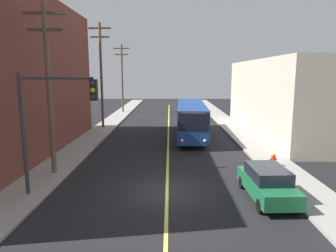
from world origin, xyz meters
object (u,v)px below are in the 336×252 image
at_px(fire_hydrant, 273,159).
at_px(city_bus, 191,118).
at_px(traffic_signal_left_corner, 54,111).
at_px(utility_pole_near, 49,82).
at_px(utility_pole_mid, 101,71).
at_px(utility_pole_far, 122,75).
at_px(parked_car_green, 267,183).

bearing_deg(fire_hydrant, city_bus, 114.57).
distance_m(city_bus, fire_hydrant, 11.25).
bearing_deg(traffic_signal_left_corner, utility_pole_near, 113.65).
relative_size(utility_pole_mid, utility_pole_far, 1.09).
bearing_deg(traffic_signal_left_corner, city_bus, 62.93).
relative_size(utility_pole_near, utility_pole_far, 0.95).
bearing_deg(utility_pole_near, city_bus, 51.72).
height_order(city_bus, utility_pole_near, utility_pole_near).
bearing_deg(fire_hydrant, utility_pole_near, -174.40).
distance_m(city_bus, utility_pole_far, 21.14).
relative_size(utility_pole_mid, fire_hydrant, 13.44).
relative_size(city_bus, parked_car_green, 2.74).
xyz_separation_m(parked_car_green, fire_hydrant, (1.97, 5.00, -0.26)).
bearing_deg(utility_pole_far, parked_car_green, -70.19).
bearing_deg(fire_hydrant, parked_car_green, -111.53).
bearing_deg(parked_car_green, traffic_signal_left_corner, 178.47).
bearing_deg(city_bus, traffic_signal_left_corner, -117.07).
bearing_deg(utility_pole_far, city_bus, -62.94).
distance_m(utility_pole_mid, traffic_signal_left_corner, 19.47).
xyz_separation_m(utility_pole_near, utility_pole_far, (-0.36, 30.01, 0.24)).
xyz_separation_m(city_bus, utility_pole_mid, (-9.53, 4.38, 4.50)).
height_order(utility_pole_mid, utility_pole_far, utility_pole_mid).
relative_size(city_bus, utility_pole_far, 1.18).
height_order(city_bus, parked_car_green, city_bus).
height_order(utility_pole_far, fire_hydrant, utility_pole_far).
height_order(city_bus, utility_pole_mid, utility_pole_mid).
distance_m(city_bus, utility_pole_near, 15.14).
xyz_separation_m(utility_pole_mid, fire_hydrant, (14.18, -14.55, -5.73)).
bearing_deg(city_bus, utility_pole_far, 117.06).
relative_size(parked_car_green, fire_hydrant, 5.32).
xyz_separation_m(utility_pole_far, fire_hydrant, (14.09, -28.66, -5.24)).
distance_m(utility_pole_near, fire_hydrant, 14.68).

